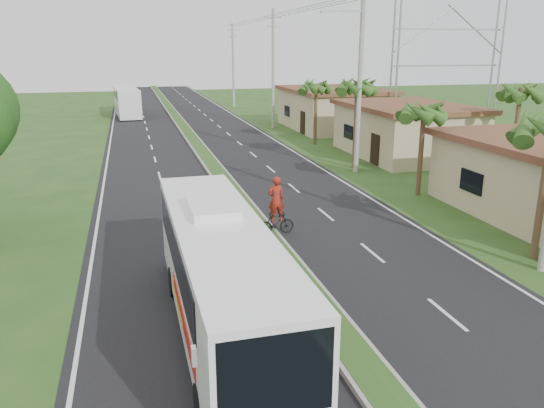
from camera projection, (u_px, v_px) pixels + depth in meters
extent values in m
plane|color=#264B1B|center=(334.00, 331.00, 14.49)|extent=(180.00, 180.00, 0.00)
cube|color=black|center=(217.00, 172.00, 33.03)|extent=(14.00, 160.00, 0.02)
cube|color=gray|center=(216.00, 171.00, 33.01)|extent=(1.20, 160.00, 0.17)
cube|color=#264B1B|center=(216.00, 170.00, 32.98)|extent=(0.95, 160.00, 0.02)
cube|color=silver|center=(104.00, 179.00, 31.37)|extent=(0.12, 160.00, 0.01)
cube|color=silver|center=(318.00, 167.00, 34.69)|extent=(0.12, 160.00, 0.01)
cube|color=tan|center=(405.00, 132.00, 37.88)|extent=(7.00, 10.00, 3.35)
cube|color=brown|center=(407.00, 106.00, 37.36)|extent=(7.60, 10.60, 0.32)
cube|color=tan|center=(334.00, 110.00, 50.84)|extent=(8.00, 11.00, 3.50)
cube|color=brown|center=(334.00, 90.00, 50.30)|extent=(8.60, 11.60, 0.32)
cylinder|color=#473321|center=(543.00, 193.00, 18.80)|extent=(0.26, 0.26, 5.00)
cylinder|color=#473321|center=(421.00, 152.00, 27.30)|extent=(0.26, 0.26, 4.60)
cylinder|color=#473321|center=(356.00, 126.00, 33.52)|extent=(0.26, 0.26, 5.40)
cylinder|color=#473321|center=(315.00, 114.00, 42.07)|extent=(0.26, 0.26, 4.80)
cylinder|color=#473321|center=(516.00, 132.00, 32.00)|extent=(0.26, 0.26, 5.20)
cylinder|color=gray|center=(360.00, 73.00, 31.59)|extent=(0.28, 0.28, 12.00)
cube|color=gray|center=(344.00, 11.00, 30.31)|extent=(2.40, 0.10, 0.10)
cylinder|color=gray|center=(273.00, 70.00, 50.27)|extent=(0.28, 0.28, 11.00)
cube|color=gray|center=(273.00, 17.00, 48.95)|extent=(1.60, 0.12, 0.12)
cube|color=gray|center=(273.00, 26.00, 49.17)|extent=(1.20, 0.10, 0.10)
cylinder|color=gray|center=(233.00, 66.00, 68.88)|extent=(0.28, 0.28, 10.50)
cube|color=gray|center=(232.00, 30.00, 67.63)|extent=(1.60, 0.12, 0.12)
cube|color=gray|center=(233.00, 37.00, 67.85)|extent=(1.20, 0.10, 0.10)
cylinder|color=gray|center=(397.00, 66.00, 44.36)|extent=(0.18, 0.18, 12.00)
cylinder|color=gray|center=(500.00, 65.00, 46.83)|extent=(0.18, 0.18, 12.00)
cylinder|color=gray|center=(392.00, 66.00, 45.28)|extent=(0.18, 0.18, 12.00)
cylinder|color=gray|center=(493.00, 65.00, 47.76)|extent=(0.18, 0.18, 12.00)
cube|color=gray|center=(447.00, 66.00, 46.06)|extent=(10.00, 0.14, 0.14)
cube|color=gray|center=(450.00, 29.00, 45.21)|extent=(10.00, 0.14, 0.14)
cube|color=white|center=(221.00, 274.00, 13.74)|extent=(2.29, 10.63, 2.79)
cube|color=black|center=(216.00, 245.00, 14.06)|extent=(2.33, 8.51, 1.11)
cube|color=black|center=(275.00, 375.00, 8.76)|extent=(1.99, 0.16, 1.56)
cube|color=#B6190F|center=(229.00, 313.00, 12.91)|extent=(2.30, 4.62, 0.49)
cube|color=yellow|center=(220.00, 297.00, 14.20)|extent=(2.28, 2.67, 0.22)
cube|color=white|center=(212.00, 207.00, 14.29)|extent=(1.25, 2.13, 0.25)
cylinder|color=black|center=(203.00, 405.00, 10.75)|extent=(0.29, 0.92, 0.92)
cylinder|color=black|center=(296.00, 389.00, 11.26)|extent=(0.29, 0.92, 0.92)
cylinder|color=black|center=(174.00, 281.00, 16.48)|extent=(0.29, 0.92, 0.92)
cylinder|color=black|center=(237.00, 274.00, 16.99)|extent=(0.29, 0.92, 0.92)
cube|color=white|center=(127.00, 101.00, 60.54)|extent=(3.06, 10.92, 3.00)
cube|color=black|center=(126.00, 93.00, 60.71)|extent=(2.92, 8.11, 1.02)
cube|color=#D95A15|center=(128.00, 107.00, 59.85)|extent=(2.74, 5.31, 0.33)
cylinder|color=black|center=(121.00, 117.00, 56.51)|extent=(0.34, 0.92, 0.90)
cylinder|color=black|center=(140.00, 116.00, 57.15)|extent=(0.34, 0.92, 0.90)
cylinder|color=black|center=(116.00, 108.00, 64.17)|extent=(0.34, 0.92, 0.90)
cylinder|color=black|center=(134.00, 108.00, 64.81)|extent=(0.34, 0.92, 0.90)
imported|color=black|center=(276.00, 224.00, 21.90)|extent=(1.59, 0.57, 0.94)
imported|color=maroon|center=(276.00, 199.00, 21.61)|extent=(0.74, 0.52, 1.92)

